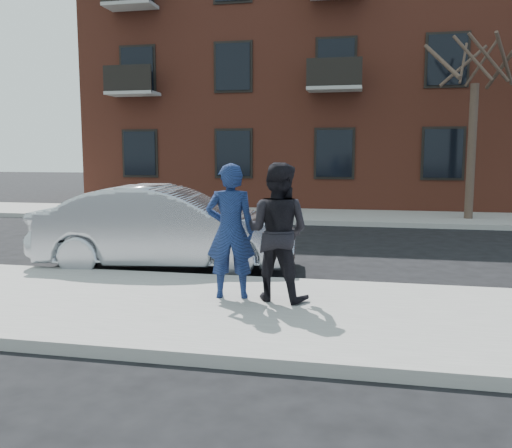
% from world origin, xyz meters
% --- Properties ---
extents(ground, '(100.00, 100.00, 0.00)m').
position_xyz_m(ground, '(0.00, 0.00, 0.00)').
color(ground, black).
rests_on(ground, ground).
extents(near_sidewalk, '(50.00, 3.50, 0.15)m').
position_xyz_m(near_sidewalk, '(0.00, -0.25, 0.07)').
color(near_sidewalk, gray).
rests_on(near_sidewalk, ground).
extents(near_curb, '(50.00, 0.10, 0.15)m').
position_xyz_m(near_curb, '(0.00, 1.55, 0.07)').
color(near_curb, '#999691').
rests_on(near_curb, ground).
extents(far_sidewalk, '(50.00, 3.50, 0.15)m').
position_xyz_m(far_sidewalk, '(0.00, 11.25, 0.07)').
color(far_sidewalk, gray).
rests_on(far_sidewalk, ground).
extents(far_curb, '(50.00, 0.10, 0.15)m').
position_xyz_m(far_curb, '(0.00, 9.45, 0.07)').
color(far_curb, '#999691').
rests_on(far_curb, ground).
extents(apartment_building, '(24.30, 10.30, 12.30)m').
position_xyz_m(apartment_building, '(2.00, 18.00, 6.16)').
color(apartment_building, brown).
rests_on(apartment_building, ground).
extents(street_tree, '(3.60, 3.60, 6.80)m').
position_xyz_m(street_tree, '(4.50, 11.00, 5.52)').
color(street_tree, '#33251E').
rests_on(street_tree, far_sidewalk).
extents(silver_sedan, '(5.04, 2.27, 1.60)m').
position_xyz_m(silver_sedan, '(-2.40, 2.50, 0.80)').
color(silver_sedan, '#999BA3').
rests_on(silver_sedan, ground).
extents(man_hoodie, '(0.78, 0.58, 1.93)m').
position_xyz_m(man_hoodie, '(-0.57, 0.23, 1.12)').
color(man_hoodie, navy).
rests_on(man_hoodie, near_sidewalk).
extents(man_peacoat, '(1.09, 0.93, 1.94)m').
position_xyz_m(man_peacoat, '(0.10, 0.26, 1.12)').
color(man_peacoat, black).
rests_on(man_peacoat, near_sidewalk).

